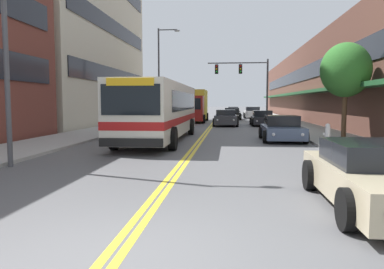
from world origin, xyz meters
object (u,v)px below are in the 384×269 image
car_slate_blue_parked_right_mid (282,129)px  fire_hydrant (327,134)px  car_black_moving_third (232,114)px  car_navy_parked_left_mid (160,118)px  box_truck (194,106)px  car_dark_grey_moving_second (226,118)px  car_charcoal_parked_right_end (262,119)px  traffic_signal_mast (246,77)px  city_bus (161,109)px  car_beige_parked_right_foreground (372,177)px  street_lamp_left_far (161,68)px  car_champagne_moving_lead (233,111)px  car_white_parked_right_far (253,113)px  street_tree_right_mid (346,70)px

car_slate_blue_parked_right_mid → fire_hydrant: (1.69, -2.48, -0.02)m
car_black_moving_third → car_navy_parked_left_mid: bearing=-117.5°
box_truck → fire_hydrant: (8.05, -20.45, -1.06)m
car_dark_grey_moving_second → box_truck: 6.86m
car_charcoal_parked_right_end → traffic_signal_mast: (-1.19, 5.03, 3.83)m
city_bus → car_black_moving_third: 24.40m
car_beige_parked_right_foreground → street_lamp_left_far: bearing=108.0°
car_beige_parked_right_foreground → car_champagne_moving_lead: 50.78m
car_dark_grey_moving_second → fire_hydrant: bearing=-72.0°
car_white_parked_right_far → street_lamp_left_far: street_lamp_left_far is taller
car_dark_grey_moving_second → box_truck: bearing=119.2°
city_bus → car_white_parked_right_far: city_bus is taller
street_lamp_left_far → car_dark_grey_moving_second: bearing=-32.7°
car_charcoal_parked_right_end → car_dark_grey_moving_second: bearing=-170.1°
car_beige_parked_right_foreground → car_slate_blue_parked_right_mid: car_slate_blue_parked_right_mid is taller
car_navy_parked_left_mid → car_dark_grey_moving_second: (5.63, 0.16, -0.01)m
car_white_parked_right_far → car_dark_grey_moving_second: (-3.18, -15.27, -0.01)m
car_navy_parked_left_mid → car_beige_parked_right_foreground: 25.87m
city_bus → fire_hydrant: city_bus is taller
car_charcoal_parked_right_end → car_beige_parked_right_foreground: bearing=-90.2°
car_beige_parked_right_foreground → car_champagne_moving_lead: size_ratio=1.07×
car_beige_parked_right_foreground → car_charcoal_parked_right_end: car_charcoal_parked_right_end is taller
street_lamp_left_far → fire_hydrant: 22.06m
car_navy_parked_left_mid → street_tree_right_mid: bearing=-43.4°
city_bus → car_slate_blue_parked_right_mid: (6.35, 0.24, -1.07)m
car_dark_grey_moving_second → fire_hydrant: car_dark_grey_moving_second is taller
car_charcoal_parked_right_end → street_lamp_left_far: bearing=159.7°
car_charcoal_parked_right_end → box_truck: bearing=140.1°
car_champagne_moving_lead → city_bus: bearing=-96.2°
car_dark_grey_moving_second → fire_hydrant: (4.73, -14.53, -0.06)m
car_navy_parked_left_mid → car_dark_grey_moving_second: car_navy_parked_left_mid is taller
street_lamp_left_far → city_bus: bearing=-79.7°
car_beige_parked_right_foreground → traffic_signal_mast: bearing=92.1°
traffic_signal_mast → street_lamp_left_far: (-8.19, -1.56, 0.85)m
city_bus → car_charcoal_parked_right_end: 14.40m
car_charcoal_parked_right_end → car_black_moving_third: bearing=102.7°
car_champagne_moving_lead → traffic_signal_mast: 21.00m
car_slate_blue_parked_right_mid → car_navy_parked_left_mid: bearing=126.1°
car_champagne_moving_lead → traffic_signal_mast: (1.07, -20.62, 3.83)m
car_slate_blue_parked_right_mid → traffic_signal_mast: (-1.11, 17.62, 3.82)m
box_truck → car_beige_parked_right_foreground: bearing=-78.2°
car_charcoal_parked_right_end → box_truck: 8.45m
car_beige_parked_right_foreground → car_black_moving_third: 36.40m
box_truck → street_tree_right_mid: (9.64, -17.40, 2.02)m
fire_hydrant → car_beige_parked_right_foreground: bearing=-99.6°
car_slate_blue_parked_right_mid → car_black_moving_third: car_black_moving_third is taller
car_slate_blue_parked_right_mid → car_white_parked_right_far: car_white_parked_right_far is taller
box_truck → fire_hydrant: box_truck is taller
street_lamp_left_far → car_white_parked_right_far: bearing=50.0°
car_beige_parked_right_foreground → box_truck: size_ratio=0.65×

